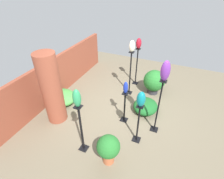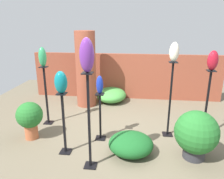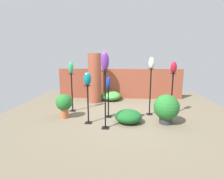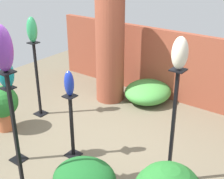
{
  "view_description": "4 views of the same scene",
  "coord_description": "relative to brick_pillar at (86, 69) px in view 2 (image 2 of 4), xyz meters",
  "views": [
    {
      "loc": [
        -3.9,
        -1.41,
        3.62
      ],
      "look_at": [
        -0.22,
        0.2,
        0.87
      ],
      "focal_mm": 28.0,
      "sensor_mm": 36.0,
      "label": 1
    },
    {
      "loc": [
        0.33,
        -4.11,
        2.27
      ],
      "look_at": [
        -0.16,
        0.05,
        0.96
      ],
      "focal_mm": 35.0,
      "sensor_mm": 36.0,
      "label": 2
    },
    {
      "loc": [
        0.04,
        -5.6,
        1.97
      ],
      "look_at": [
        -0.26,
        0.07,
        0.85
      ],
      "focal_mm": 28.0,
      "sensor_mm": 36.0,
      "label": 3
    },
    {
      "loc": [
        2.31,
        -2.9,
        2.74
      ],
      "look_at": [
        0.1,
        0.08,
        1.05
      ],
      "focal_mm": 50.0,
      "sensor_mm": 36.0,
      "label": 4
    }
  ],
  "objects": [
    {
      "name": "pedestal_ruby",
      "position": [
        2.76,
        -1.52,
        -0.38
      ],
      "size": [
        0.2,
        0.2,
        1.4
      ],
      "color": "black",
      "rests_on": "ground"
    },
    {
      "name": "potted_plant_walkway_edge",
      "position": [
        -0.69,
        -1.96,
        -0.56
      ],
      "size": [
        0.52,
        0.52,
        0.77
      ],
      "color": "#B25B38",
      "rests_on": "ground"
    },
    {
      "name": "art_vase_teal",
      "position": [
        0.15,
        -2.36,
        0.29
      ],
      "size": [
        0.21,
        0.2,
        0.38
      ],
      "primitive_type": "ellipsoid",
      "color": "#0F727A",
      "rests_on": "pedestal_teal"
    },
    {
      "name": "art_vase_jade",
      "position": [
        -0.62,
        -1.26,
        0.52
      ],
      "size": [
        0.17,
        0.17,
        0.42
      ],
      "primitive_type": "ellipsoid",
      "color": "#2D9356",
      "rests_on": "pedestal_jade"
    },
    {
      "name": "brick_wall_back",
      "position": [
        1.05,
        0.72,
        -0.34
      ],
      "size": [
        5.6,
        0.12,
        1.36
      ],
      "primitive_type": "cube",
      "color": "brown",
      "rests_on": "ground"
    },
    {
      "name": "foliage_bed_west",
      "position": [
        1.32,
        -2.28,
        -0.83
      ],
      "size": [
        0.8,
        0.73,
        0.39
      ],
      "primitive_type": "ellipsoid",
      "color": "#195923",
      "rests_on": "ground"
    },
    {
      "name": "art_vase_cobalt",
      "position": [
        0.7,
        -1.82,
        0.11
      ],
      "size": [
        0.13,
        0.13,
        0.35
      ],
      "primitive_type": "ellipsoid",
      "color": "#192D9E",
      "rests_on": "pedestal_cobalt"
    },
    {
      "name": "pedestal_ivory",
      "position": [
        2.06,
        -1.5,
        -0.31
      ],
      "size": [
        0.2,
        0.2,
        1.54
      ],
      "color": "black",
      "rests_on": "ground"
    },
    {
      "name": "art_vase_ivory",
      "position": [
        2.06,
        -1.5,
        0.7
      ],
      "size": [
        0.18,
        0.18,
        0.36
      ],
      "primitive_type": "ellipsoid",
      "color": "beige",
      "rests_on": "pedestal_ivory"
    },
    {
      "name": "pedestal_cobalt",
      "position": [
        0.7,
        -1.82,
        -0.59
      ],
      "size": [
        0.2,
        0.2,
        0.96
      ],
      "color": "black",
      "rests_on": "ground"
    },
    {
      "name": "pedestal_teal",
      "position": [
        0.15,
        -2.36,
        -0.51
      ],
      "size": [
        0.2,
        0.2,
        1.12
      ],
      "color": "black",
      "rests_on": "ground"
    },
    {
      "name": "ground_plane",
      "position": [
        1.05,
        -1.58,
        -1.02
      ],
      "size": [
        8.0,
        8.0,
        0.0
      ],
      "primitive_type": "plane",
      "color": "#6B604C"
    },
    {
      "name": "pedestal_jade",
      "position": [
        -0.62,
        -1.26,
        -0.41
      ],
      "size": [
        0.2,
        0.2,
        1.33
      ],
      "color": "black",
      "rests_on": "ground"
    },
    {
      "name": "brick_pillar",
      "position": [
        0.0,
        0.0,
        0.0
      ],
      "size": [
        0.54,
        0.54,
        2.04
      ],
      "primitive_type": "cylinder",
      "color": "brown",
      "rests_on": "ground"
    },
    {
      "name": "art_vase_ruby",
      "position": [
        2.76,
        -1.52,
        0.56
      ],
      "size": [
        0.19,
        0.19,
        0.37
      ],
      "primitive_type": "ellipsoid",
      "color": "maroon",
      "rests_on": "pedestal_ruby"
    },
    {
      "name": "potted_plant_near_pillar",
      "position": [
        2.41,
        -2.27,
        -0.55
      ],
      "size": [
        0.73,
        0.73,
        0.86
      ],
      "color": "#2D2D33",
      "rests_on": "ground"
    },
    {
      "name": "pedestal_violet",
      "position": [
        0.68,
        -2.71,
        -0.29
      ],
      "size": [
        0.2,
        0.2,
        1.57
      ],
      "color": "black",
      "rests_on": "ground"
    },
    {
      "name": "art_vase_violet",
      "position": [
        0.68,
        -2.71,
        0.8
      ],
      "size": [
        0.21,
        0.21,
        0.49
      ],
      "primitive_type": "ellipsoid",
      "color": "#6B2D8C",
      "rests_on": "pedestal_violet"
    },
    {
      "name": "foliage_bed_east",
      "position": [
        0.65,
        0.35,
        -0.82
      ],
      "size": [
        0.87,
        0.97,
        0.39
      ],
      "primitive_type": "ellipsoid",
      "color": "#479942",
      "rests_on": "ground"
    }
  ]
}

